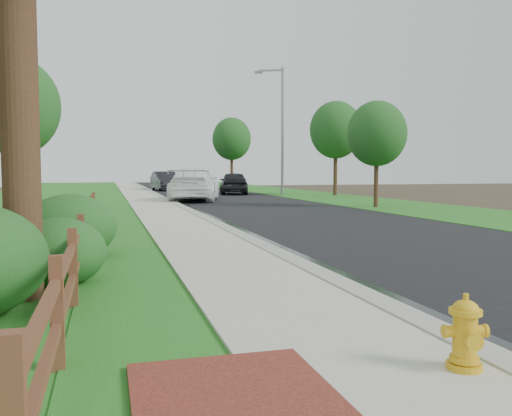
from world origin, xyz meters
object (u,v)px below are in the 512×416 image
object	(u,v)px
white_suv	(194,185)
dark_car_mid	(234,183)
ranch_fence	(84,234)
fire_hydrant	(465,335)
streetlight	(280,123)

from	to	relation	value
white_suv	dark_car_mid	bearing A→B (deg)	-103.53
ranch_fence	fire_hydrant	bearing A→B (deg)	-63.79
ranch_fence	dark_car_mid	world-z (taller)	dark_car_mid
fire_hydrant	dark_car_mid	size ratio (longest dim) A/B	0.13
white_suv	dark_car_mid	size ratio (longest dim) A/B	1.31
ranch_fence	streetlight	bearing A→B (deg)	64.51
dark_car_mid	streetlight	size ratio (longest dim) A/B	0.55
white_suv	dark_car_mid	distance (m)	9.30
streetlight	white_suv	bearing A→B (deg)	-144.59
dark_car_mid	white_suv	bearing A→B (deg)	72.43
streetlight	dark_car_mid	bearing A→B (deg)	130.83
ranch_fence	fire_hydrant	world-z (taller)	ranch_fence
fire_hydrant	streetlight	distance (m)	35.30
dark_car_mid	streetlight	xyz separation A→B (m)	(2.74, -3.17, 4.38)
white_suv	streetlight	size ratio (longest dim) A/B	0.72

